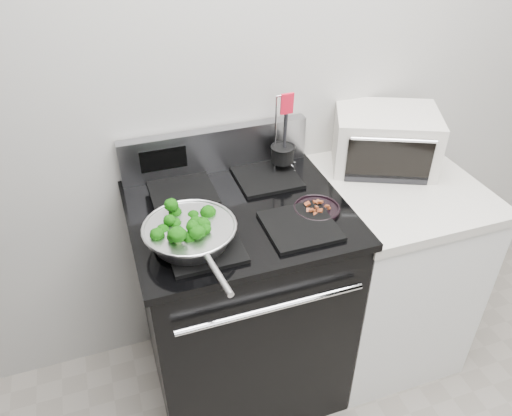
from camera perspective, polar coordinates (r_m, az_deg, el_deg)
name	(u,v)px	position (r m, az deg, el deg)	size (l,w,h in m)	color
back_wall	(284,62)	(2.00, 3.27, 16.28)	(4.00, 0.02, 2.70)	#B5B2AC
gas_range	(240,299)	(2.12, -1.79, -10.39)	(0.79, 0.69, 1.13)	black
counter	(384,269)	(2.36, 14.41, -6.72)	(0.62, 0.68, 0.92)	white
skillet	(190,233)	(1.63, -7.52, -2.86)	(0.31, 0.49, 0.07)	silver
broccoli_pile	(190,228)	(1.63, -7.60, -2.31)	(0.24, 0.24, 0.08)	black
bacon_plate	(317,206)	(1.81, 6.96, 0.20)	(0.17, 0.17, 0.04)	black
utensil_holder	(283,158)	(2.01, 3.05, 5.78)	(0.11, 0.11, 0.34)	silver
toaster_oven	(385,139)	(2.16, 14.51, 7.63)	(0.50, 0.45, 0.24)	beige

